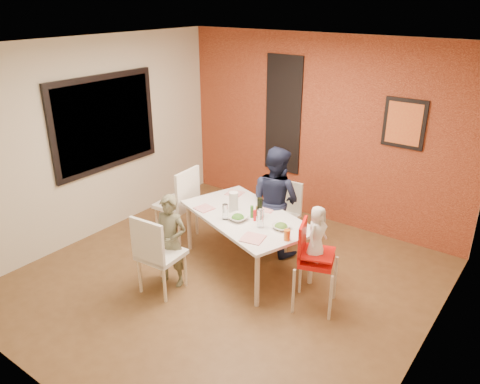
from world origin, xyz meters
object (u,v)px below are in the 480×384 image
Objects in this scene: dining_table at (246,220)px; wine_bottle at (260,208)px; chair_far at (284,210)px; chair_left at (181,200)px; paper_towel_roll at (234,202)px; child_far at (276,200)px; toddler at (317,233)px; child_near at (171,241)px; chair_near at (156,252)px; high_chair at (312,257)px.

dining_table is 7.37× the size of wine_bottle.
chair_far is 1.41m from chair_left.
chair_left is at bearing 179.25° from wine_bottle.
wine_bottle is 0.36m from paper_towel_roll.
toddler is at bearing 149.80° from child_far.
dining_table is at bearing 2.47° from paper_towel_roll.
wine_bottle is at bearing 39.06° from child_near.
child_near reaches higher than wine_bottle.
child_far is 2.39× the size of toddler.
dining_table is at bearing -117.47° from chair_near.
chair_far is 1.45× the size of toddler.
toddler is 2.32× the size of paper_towel_roll.
toddler is 0.95m from wine_bottle.
chair_far is 3.42× the size of wine_bottle.
toddler is (1.07, -0.24, 0.26)m from dining_table.
chair_near is 1.78m from toddler.
chair_left is 1.03× the size of high_chair.
paper_towel_roll is at bearing 59.73° from high_chair.
toddler is (2.21, -0.30, 0.31)m from chair_left.
chair_left reaches higher than paper_towel_roll.
chair_far is 0.84× the size of chair_left.
chair_far is at bearing -110.24° from chair_near.
child_far is (0.07, 0.55, 0.08)m from dining_table.
child_near reaches higher than chair_near.
dining_table is 3.14× the size of toddler.
chair_left is 1.12m from child_near.
child_near reaches higher than paper_towel_roll.
dining_table is 0.26m from wine_bottle.
child_far reaches higher than dining_table.
dining_table is at bearing 45.93° from child_near.
child_near is 0.91m from paper_towel_roll.
paper_towel_roll is at bearing -177.53° from dining_table.
paper_towel_roll is (-0.26, -0.56, 0.11)m from child_far.
toddler is 2.35× the size of wine_bottle.
chair_far is (0.07, 0.79, -0.15)m from dining_table.
dining_table is 1.18m from chair_near.
dining_table is 0.80m from chair_far.
paper_towel_roll is at bearing -108.70° from chair_near.
dining_table is 1.31× the size of child_far.
child_far is 0.62m from paper_towel_roll.
chair_left is at bearing -152.31° from chair_far.
chair_left is (-1.14, 0.05, -0.06)m from dining_table.
child_far reaches higher than chair_left.
high_chair is 1.62m from child_near.
wine_bottle is (-0.90, 0.28, -0.07)m from toddler.
dining_table is 1.13m from toddler.
chair_near is at bearing -109.28° from chair_far.
child_far is (1.21, 0.49, 0.14)m from chair_left.
chair_left reaches higher than chair_near.
high_chair is at bearing -50.40° from chair_far.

